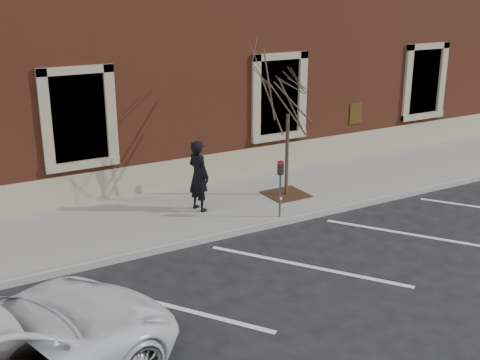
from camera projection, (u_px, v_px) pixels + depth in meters
ground at (252, 231)px, 14.34m from camera, size 120.00×120.00×0.00m
sidewalk_near at (218, 205)px, 15.76m from camera, size 40.00×3.50×0.15m
curb_near at (254, 228)px, 14.28m from camera, size 40.00×0.12×0.15m
parking_stripes at (307, 266)px, 12.53m from camera, size 28.00×4.40×0.01m
building_civic at (131, 36)px, 19.49m from camera, size 40.00×8.62×8.00m
man at (199, 176)px, 14.98m from camera, size 0.58×0.75×1.81m
parking_meter at (280, 178)px, 14.49m from camera, size 0.13×0.10×1.43m
tree_grate at (286, 194)px, 16.33m from camera, size 1.06×1.06×0.03m
sapling at (289, 91)px, 15.46m from camera, size 2.42×2.42×4.04m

